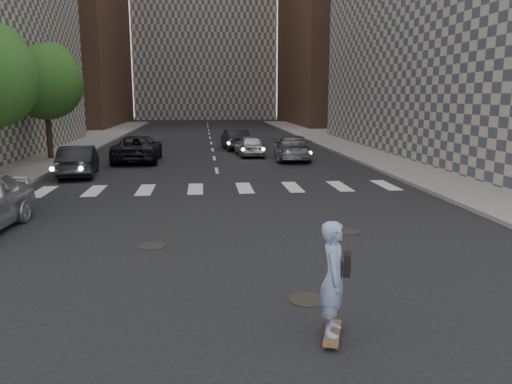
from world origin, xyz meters
TOP-DOWN VIEW (x-y plane):
  - ground at (0.00, 0.00)m, footprint 160.00×160.00m
  - sidewalk_right at (14.50, 20.00)m, footprint 13.00×80.00m
  - tree_c at (-9.45, 19.14)m, footprint 4.20×4.20m
  - manhole_a at (1.20, -2.50)m, footprint 0.70×0.70m
  - manhole_b at (-2.00, 1.20)m, footprint 0.70×0.70m
  - manhole_c at (3.30, 2.00)m, footprint 0.70×0.70m
  - skateboarder at (1.28, -4.00)m, footprint 0.61×0.97m
  - traffic_car_a at (-6.50, 13.00)m, footprint 2.03×4.50m
  - traffic_car_b at (4.56, 17.81)m, footprint 2.54×5.17m
  - traffic_car_c at (-4.39, 18.00)m, footprint 2.50×5.37m
  - traffic_car_d at (2.25, 20.00)m, footprint 1.83×3.96m
  - traffic_car_e at (1.62, 24.00)m, footprint 1.94×4.50m

SIDE VIEW (x-z plane):
  - ground at x=0.00m, z-range 0.00..0.00m
  - manhole_a at x=1.20m, z-range 0.00..0.02m
  - manhole_b at x=-2.00m, z-range 0.00..0.02m
  - manhole_c at x=3.30m, z-range 0.00..0.02m
  - sidewalk_right at x=14.50m, z-range 0.00..0.15m
  - traffic_car_d at x=2.25m, z-range 0.00..1.31m
  - traffic_car_a at x=-6.50m, z-range 0.00..1.43m
  - traffic_car_e at x=1.62m, z-range 0.00..1.44m
  - traffic_car_b at x=4.56m, z-range 0.00..1.44m
  - traffic_car_c at x=-4.39m, z-range 0.00..1.49m
  - skateboarder at x=1.28m, z-range 0.05..1.93m
  - tree_c at x=-9.45m, z-range 1.35..7.95m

